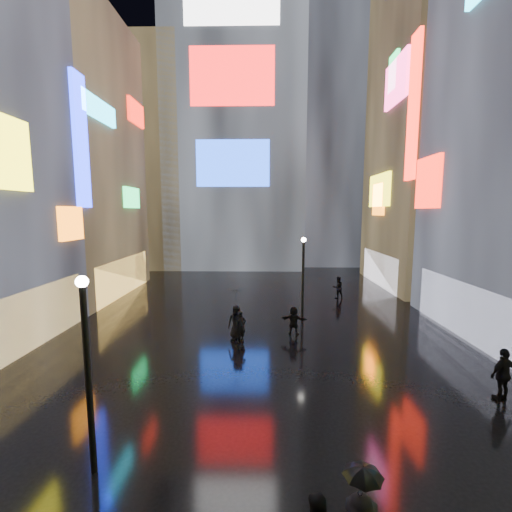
{
  "coord_description": "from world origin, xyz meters",
  "views": [
    {
      "loc": [
        0.25,
        -1.34,
        6.72
      ],
      "look_at": [
        0.0,
        12.0,
        5.0
      ],
      "focal_mm": 24.0,
      "sensor_mm": 36.0,
      "label": 1
    }
  ],
  "objects": [
    {
      "name": "tower_flank_left",
      "position": [
        -14.0,
        42.0,
        13.0
      ],
      "size": [
        10.0,
        10.0,
        26.0
      ],
      "primitive_type": "cube",
      "color": "black",
      "rests_on": "ground"
    },
    {
      "name": "tower_flank_right",
      "position": [
        9.0,
        46.0,
        17.0
      ],
      "size": [
        12.0,
        12.0,
        34.0
      ],
      "primitive_type": "cube",
      "color": "black",
      "rests_on": "ground"
    },
    {
      "name": "tower_main",
      "position": [
        -3.0,
        43.97,
        21.01
      ],
      "size": [
        16.0,
        14.2,
        42.0
      ],
      "color": "black",
      "rests_on": "ground"
    },
    {
      "name": "lamp_near",
      "position": [
        -4.11,
        6.69,
        2.94
      ],
      "size": [
        0.3,
        0.3,
        5.2
      ],
      "color": "black",
      "rests_on": "ground"
    },
    {
      "name": "umbrella_2",
      "position": [
        -1.13,
        16.25,
        2.25
      ],
      "size": [
        1.32,
        1.33,
        0.89
      ],
      "primitive_type": "imported",
      "rotation": [
        0.0,
        0.0,
        2.66
      ],
      "color": "black",
      "rests_on": "pedestrian_4"
    },
    {
      "name": "pedestrian_4",
      "position": [
        -1.13,
        16.25,
        0.9
      ],
      "size": [
        0.92,
        0.63,
        1.8
      ],
      "primitive_type": "imported",
      "rotation": [
        0.0,
        0.0,
        0.07
      ],
      "color": "black",
      "rests_on": "ground"
    },
    {
      "name": "pedestrian_3",
      "position": [
        8.88,
        10.4,
        0.96
      ],
      "size": [
        1.21,
        0.79,
        1.92
      ],
      "primitive_type": "imported",
      "rotation": [
        0.0,
        0.0,
        3.45
      ],
      "color": "black",
      "rests_on": "ground"
    },
    {
      "name": "pedestrian_7",
      "position": [
        6.18,
        24.99,
        0.86
      ],
      "size": [
        0.97,
        0.84,
        1.71
      ],
      "primitive_type": "imported",
      "rotation": [
        0.0,
        0.0,
        3.39
      ],
      "color": "black",
      "rests_on": "ground"
    },
    {
      "name": "building_left_far",
      "position": [
        -15.98,
        26.0,
        10.98
      ],
      "size": [
        10.28,
        12.0,
        22.0
      ],
      "color": "black",
      "rests_on": "ground"
    },
    {
      "name": "pedestrian_6",
      "position": [
        -0.87,
        15.74,
        0.82
      ],
      "size": [
        0.71,
        0.63,
        1.64
      ],
      "primitive_type": "imported",
      "rotation": [
        0.0,
        0.0,
        0.49
      ],
      "color": "black",
      "rests_on": "ground"
    },
    {
      "name": "lamp_far",
      "position": [
        2.75,
        19.3,
        2.94
      ],
      "size": [
        0.3,
        0.3,
        5.2
      ],
      "color": "black",
      "rests_on": "ground"
    },
    {
      "name": "building_right_far",
      "position": [
        15.98,
        30.0,
        13.98
      ],
      "size": [
        10.28,
        12.0,
        28.0
      ],
      "color": "black",
      "rests_on": "ground"
    },
    {
      "name": "pedestrian_5",
      "position": [
        1.98,
        16.87,
        0.79
      ],
      "size": [
        1.53,
        0.8,
        1.58
      ],
      "primitive_type": "imported",
      "rotation": [
        0.0,
        0.0,
        2.9
      ],
      "color": "black",
      "rests_on": "ground"
    },
    {
      "name": "umbrella_1",
      "position": [
        2.06,
        4.26,
        1.93
      ],
      "size": [
        0.96,
        0.96,
        0.61
      ],
      "primitive_type": "imported",
      "rotation": [
        0.0,
        0.0,
        5.72
      ],
      "color": "black",
      "rests_on": "pedestrian_2"
    },
    {
      "name": "ground",
      "position": [
        0.0,
        20.0,
        0.0
      ],
      "size": [
        140.0,
        140.0,
        0.0
      ],
      "primitive_type": "plane",
      "color": "black",
      "rests_on": "ground"
    }
  ]
}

